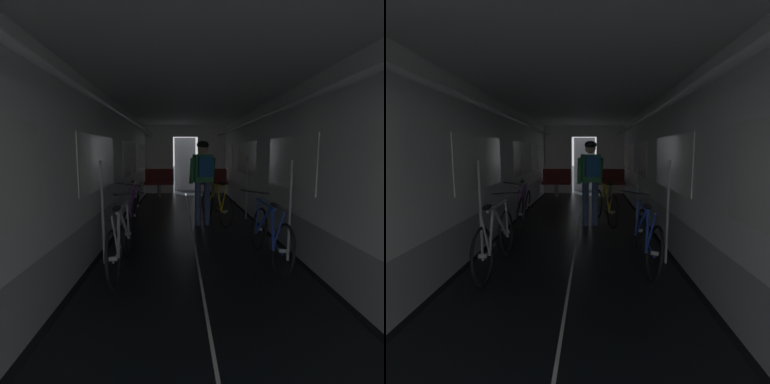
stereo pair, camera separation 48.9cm
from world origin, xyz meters
TOP-DOWN VIEW (x-y plane):
  - ground_plane at (0.00, 0.00)m, footprint 60.00×60.00m
  - train_car_shell at (-0.00, 3.60)m, footprint 3.14×12.34m
  - bench_seat_far_left at (-0.90, 8.07)m, footprint 0.98×0.51m
  - bench_seat_far_right at (0.90, 8.07)m, footprint 0.98×0.51m
  - bicycle_purple at (-1.15, 4.18)m, footprint 0.44×1.69m
  - bicycle_silver at (-0.99, 1.86)m, footprint 0.44×1.69m
  - bicycle_blue at (0.98, 2.04)m, footprint 0.44×1.69m
  - person_cyclist_aisle at (0.24, 4.14)m, footprint 0.56×0.45m
  - bicycle_yellow_in_aisle at (0.54, 4.40)m, footprint 0.63×1.65m

SIDE VIEW (x-z plane):
  - ground_plane at x=0.00m, z-range 0.00..0.00m
  - bicycle_blue at x=0.98m, z-range -0.10..0.86m
  - bicycle_purple at x=-1.15m, z-range -0.10..0.86m
  - bicycle_silver at x=-0.99m, z-range -0.09..0.86m
  - bicycle_yellow_in_aisle at x=0.54m, z-range -0.09..0.85m
  - bench_seat_far_left at x=-0.90m, z-range 0.09..1.04m
  - bench_seat_far_right at x=0.90m, z-range 0.09..1.04m
  - person_cyclist_aisle at x=0.24m, z-range 0.21..1.94m
  - train_car_shell at x=0.00m, z-range 0.41..2.98m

